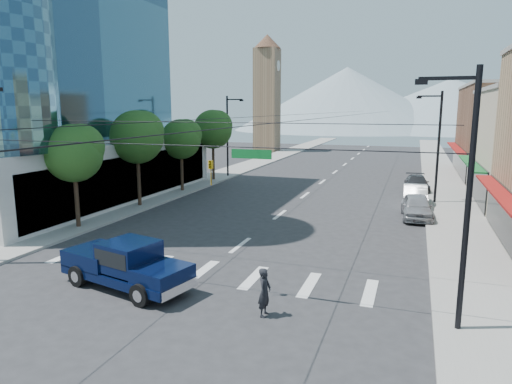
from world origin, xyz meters
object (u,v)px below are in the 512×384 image
parked_car_mid (415,196)px  parked_car_far (417,183)px  pedestrian (265,292)px  pickup_truck (126,263)px  parked_car_near (417,207)px

parked_car_mid → parked_car_far: (0.13, 7.21, -0.11)m
parked_car_mid → pedestrian: bearing=-105.0°
pickup_truck → parked_car_far: bearing=81.1°
parked_car_near → parked_car_far: bearing=85.9°
pedestrian → parked_car_mid: 22.89m
pedestrian → parked_car_far: size_ratio=0.37×
parked_car_near → parked_car_mid: size_ratio=0.98×
pickup_truck → parked_car_near: (11.83, 17.46, -0.24)m
pickup_truck → pedestrian: pickup_truck is taller
pickup_truck → parked_car_mid: 24.60m
parked_car_near → parked_car_far: size_ratio=0.99×
pickup_truck → parked_car_near: size_ratio=1.30×
parked_car_near → parked_car_far: parked_car_near is taller
pedestrian → parked_car_near: bearing=-13.1°
parked_car_mid → parked_car_far: size_ratio=1.01×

